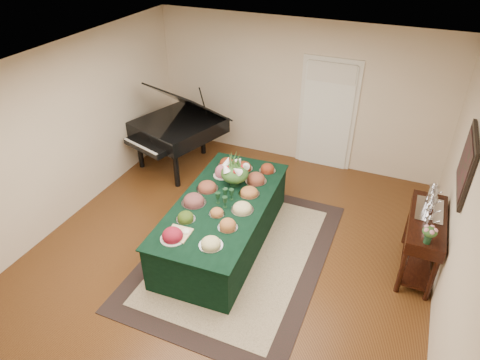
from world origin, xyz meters
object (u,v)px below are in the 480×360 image
at_px(buffet_table, 223,222).
at_px(grand_piano, 178,127).
at_px(mahogany_sideboard, 425,230).
at_px(floral_centerpiece, 235,170).

distance_m(buffet_table, grand_piano, 2.47).
bearing_deg(mahogany_sideboard, floral_centerpiece, -179.17).
relative_size(floral_centerpiece, mahogany_sideboard, 0.35).
xyz_separation_m(buffet_table, grand_piano, (-1.72, 1.72, 0.45)).
bearing_deg(mahogany_sideboard, buffet_table, -169.17).
height_order(floral_centerpiece, grand_piano, grand_piano).
bearing_deg(buffet_table, mahogany_sideboard, 10.83).
xyz_separation_m(buffet_table, mahogany_sideboard, (2.69, 0.51, 0.32)).
bearing_deg(grand_piano, mahogany_sideboard, -15.28).
bearing_deg(mahogany_sideboard, grand_piano, 164.72).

